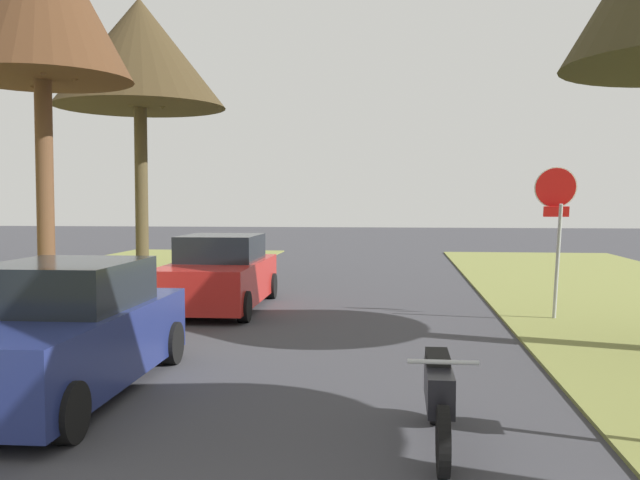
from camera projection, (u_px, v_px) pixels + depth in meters
name	position (u px, v px, depth m)	size (l,w,h in m)	color
stop_sign_far	(556.00, 209.00, 13.51)	(0.81, 0.62, 2.93)	#9EA0A5
street_tree_left_far	(140.00, 54.00, 19.34)	(4.68, 4.68, 7.82)	#473C25
parked_sedan_navy	(61.00, 333.00, 8.46)	(2.03, 4.44, 1.57)	navy
parked_sedan_red	(220.00, 275.00, 15.18)	(2.03, 4.44, 1.57)	red
parked_motorcycle	(438.00, 395.00, 6.64)	(0.60, 2.05, 0.97)	black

